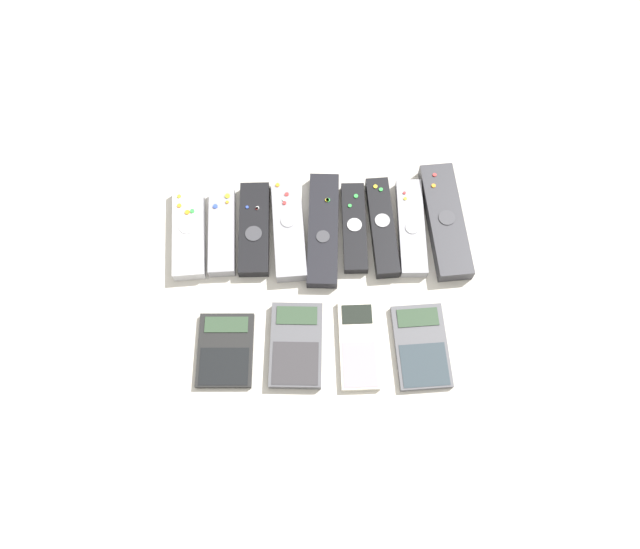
# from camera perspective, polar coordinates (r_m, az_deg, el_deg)

# --- Properties ---
(ground_plane) EXTENTS (3.00, 3.00, 0.00)m
(ground_plane) POSITION_cam_1_polar(r_m,az_deg,el_deg) (1.06, 0.06, -2.04)
(ground_plane) COLOR beige
(remote_0) EXTENTS (0.06, 0.18, 0.03)m
(remote_0) POSITION_cam_1_polar(r_m,az_deg,el_deg) (1.12, -11.90, 3.83)
(remote_0) COLOR #B7B7BC
(remote_0) RESTS_ON ground_plane
(remote_1) EXTENTS (0.05, 0.16, 0.02)m
(remote_1) POSITION_cam_1_polar(r_m,az_deg,el_deg) (1.11, -8.95, 3.90)
(remote_1) COLOR gray
(remote_1) RESTS_ON ground_plane
(remote_2) EXTENTS (0.05, 0.18, 0.02)m
(remote_2) POSITION_cam_1_polar(r_m,az_deg,el_deg) (1.11, -6.03, 4.18)
(remote_2) COLOR black
(remote_2) RESTS_ON ground_plane
(remote_3) EXTENTS (0.06, 0.20, 0.03)m
(remote_3) POSITION_cam_1_polar(r_m,az_deg,el_deg) (1.10, -2.89, 4.23)
(remote_3) COLOR gray
(remote_3) RESTS_ON ground_plane
(remote_4) EXTENTS (0.06, 0.22, 0.02)m
(remote_4) POSITION_cam_1_polar(r_m,az_deg,el_deg) (1.10, 0.29, 4.14)
(remote_4) COLOR black
(remote_4) RESTS_ON ground_plane
(remote_5) EXTENTS (0.04, 0.17, 0.02)m
(remote_5) POSITION_cam_1_polar(r_m,az_deg,el_deg) (1.11, 3.14, 4.33)
(remote_5) COLOR black
(remote_5) RESTS_ON ground_plane
(remote_6) EXTENTS (0.05, 0.19, 0.03)m
(remote_6) POSITION_cam_1_polar(r_m,az_deg,el_deg) (1.11, 5.70, 4.35)
(remote_6) COLOR black
(remote_6) RESTS_ON ground_plane
(remote_7) EXTENTS (0.05, 0.18, 0.02)m
(remote_7) POSITION_cam_1_polar(r_m,az_deg,el_deg) (1.11, 8.33, 4.30)
(remote_7) COLOR gray
(remote_7) RESTS_ON ground_plane
(remote_8) EXTENTS (0.07, 0.22, 0.03)m
(remote_8) POSITION_cam_1_polar(r_m,az_deg,el_deg) (1.13, 11.38, 4.83)
(remote_8) COLOR #333338
(remote_8) RESTS_ON ground_plane
(calculator_0) EXTENTS (0.09, 0.13, 0.01)m
(calculator_0) POSITION_cam_1_polar(r_m,az_deg,el_deg) (1.04, -8.65, -6.84)
(calculator_0) COLOR black
(calculator_0) RESTS_ON ground_plane
(calculator_1) EXTENTS (0.09, 0.15, 0.02)m
(calculator_1) POSITION_cam_1_polar(r_m,az_deg,el_deg) (1.03, -2.20, -6.45)
(calculator_1) COLOR #4C4C51
(calculator_1) RESTS_ON ground_plane
(calculator_2) EXTENTS (0.06, 0.15, 0.01)m
(calculator_2) POSITION_cam_1_polar(r_m,az_deg,el_deg) (1.03, 3.54, -6.42)
(calculator_2) COLOR beige
(calculator_2) RESTS_ON ground_plane
(calculator_3) EXTENTS (0.09, 0.14, 0.01)m
(calculator_3) POSITION_cam_1_polar(r_m,az_deg,el_deg) (1.04, 9.23, -6.49)
(calculator_3) COLOR #4C4C51
(calculator_3) RESTS_ON ground_plane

